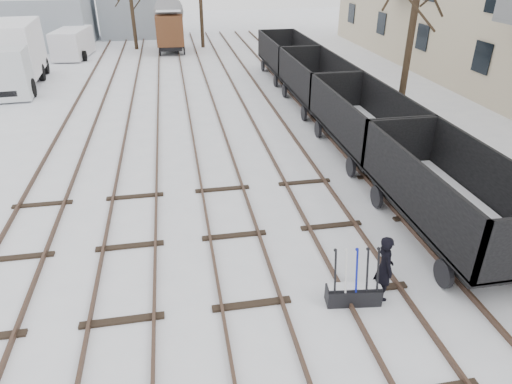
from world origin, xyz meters
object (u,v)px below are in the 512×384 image
(freight_wagon_a, at_px, (447,208))
(panel_van, at_px, (73,43))
(ground_frame, at_px, (354,293))
(lorry, at_px, (13,55))
(box_van_wagon, at_px, (170,27))
(worker, at_px, (384,268))

(freight_wagon_a, relative_size, panel_van, 1.27)
(ground_frame, height_order, lorry, lorry)
(box_van_wagon, distance_m, lorry, 13.19)
(ground_frame, xyz_separation_m, worker, (0.75, 0.10, 0.57))
(worker, height_order, box_van_wagon, box_van_wagon)
(worker, xyz_separation_m, box_van_wagon, (-4.38, 31.34, 1.09))
(freight_wagon_a, relative_size, lorry, 0.78)
(worker, height_order, freight_wagon_a, freight_wagon_a)
(worker, distance_m, lorry, 26.17)
(box_van_wagon, height_order, panel_van, box_van_wagon)
(ground_frame, distance_m, worker, 0.95)
(freight_wagon_a, relative_size, box_van_wagon, 1.43)
(box_van_wagon, bearing_deg, ground_frame, -81.79)
(panel_van, bearing_deg, box_van_wagon, 13.43)
(freight_wagon_a, xyz_separation_m, lorry, (-16.71, 20.05, 0.88))
(ground_frame, height_order, panel_van, panel_van)
(lorry, distance_m, panel_van, 8.60)
(box_van_wagon, relative_size, panel_van, 0.89)
(ground_frame, xyz_separation_m, freight_wagon_a, (3.59, 2.22, 0.71))
(box_van_wagon, distance_m, panel_van, 7.61)
(ground_frame, height_order, freight_wagon_a, freight_wagon_a)
(ground_frame, height_order, worker, worker)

